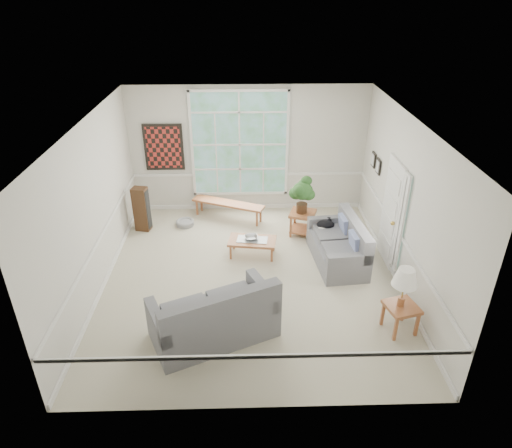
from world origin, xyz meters
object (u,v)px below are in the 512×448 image
Objects in this scene: end_table at (302,223)px; side_table at (400,318)px; coffee_table at (252,247)px; loveseat_front at (213,309)px; loveseat_right at (338,242)px.

end_table is 1.09× the size of side_table.
loveseat_front is at bearing -97.37° from coffee_table.
loveseat_right is at bearing -63.91° from end_table.
coffee_table is 1.79× the size of end_table.
loveseat_right is 3.14m from loveseat_front.
loveseat_right reaches higher than end_table.
loveseat_front is 1.98× the size of coffee_table.
coffee_table is 1.41m from end_table.
coffee_table is 3.30m from side_table.
loveseat_front is at bearing -118.89° from end_table.
side_table is at bearing -69.51° from end_table.
side_table is (2.98, 0.04, -0.27)m from loveseat_front.
loveseat_front is 3.70m from end_table.
end_table is (-0.56, 1.14, -0.18)m from loveseat_right.
loveseat_front is 2.49m from coffee_table.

